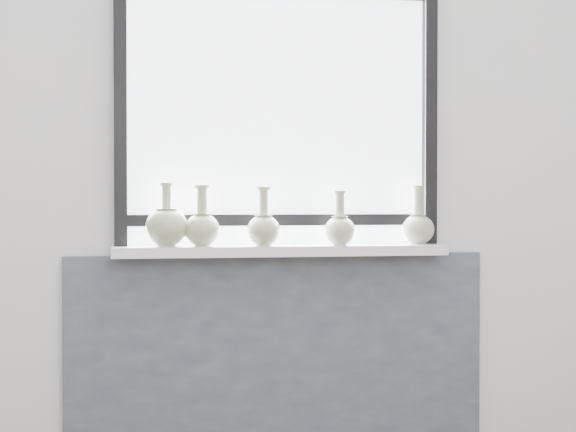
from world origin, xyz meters
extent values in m
cube|color=silver|center=(0.00, 1.81, 1.30)|extent=(3.60, 0.02, 2.60)
cube|color=#50616B|center=(0.00, 1.78, 0.43)|extent=(1.70, 0.03, 0.86)
cube|color=silver|center=(0.00, 1.71, 0.88)|extent=(1.32, 0.18, 0.04)
cube|color=black|center=(-0.62, 1.76, 1.43)|extent=(0.05, 0.06, 1.05)
cube|color=black|center=(0.62, 1.76, 1.43)|extent=(0.05, 0.06, 1.05)
cube|color=black|center=(0.00, 1.76, 1.00)|extent=(1.20, 0.05, 0.04)
cube|color=white|center=(0.00, 1.79, 1.40)|extent=(1.20, 0.01, 1.00)
cylinder|color=#A5B28B|center=(-0.45, 1.70, 0.90)|extent=(0.07, 0.07, 0.01)
ellipsoid|color=#A5B28B|center=(-0.45, 1.70, 0.98)|extent=(0.16, 0.16, 0.15)
cone|color=#A5B28B|center=(-0.45, 1.70, 1.03)|extent=(0.09, 0.09, 0.03)
cylinder|color=#A5B28B|center=(-0.45, 1.70, 1.08)|extent=(0.04, 0.04, 0.11)
cylinder|color=#A5B28B|center=(-0.45, 1.70, 1.14)|extent=(0.05, 0.05, 0.01)
cylinder|color=#A5B28B|center=(-0.31, 1.69, 0.90)|extent=(0.06, 0.06, 0.01)
ellipsoid|color=#A5B28B|center=(-0.31, 1.69, 0.96)|extent=(0.14, 0.14, 0.13)
cone|color=#A5B28B|center=(-0.31, 1.69, 1.01)|extent=(0.08, 0.08, 0.03)
cylinder|color=#A5B28B|center=(-0.31, 1.69, 1.07)|extent=(0.04, 0.04, 0.12)
cylinder|color=#A5B28B|center=(-0.31, 1.69, 1.13)|extent=(0.07, 0.07, 0.01)
cylinder|color=#A5B28B|center=(-0.08, 1.68, 0.90)|extent=(0.06, 0.06, 0.01)
ellipsoid|color=#A5B28B|center=(-0.08, 1.68, 0.96)|extent=(0.13, 0.13, 0.12)
cone|color=#A5B28B|center=(-0.08, 1.68, 1.01)|extent=(0.07, 0.07, 0.03)
cylinder|color=#A5B28B|center=(-0.08, 1.68, 1.06)|extent=(0.04, 0.04, 0.12)
cylinder|color=#A5B28B|center=(-0.08, 1.68, 1.12)|extent=(0.06, 0.06, 0.01)
cylinder|color=#A5B28B|center=(0.23, 1.68, 0.90)|extent=(0.06, 0.06, 0.01)
ellipsoid|color=#A5B28B|center=(0.23, 1.68, 0.96)|extent=(0.13, 0.13, 0.12)
cone|color=#A5B28B|center=(0.23, 1.68, 1.00)|extent=(0.07, 0.07, 0.03)
cylinder|color=#A5B28B|center=(0.23, 1.68, 1.05)|extent=(0.04, 0.04, 0.11)
cylinder|color=#A5B28B|center=(0.23, 1.68, 1.11)|extent=(0.05, 0.05, 0.01)
cylinder|color=#A5B28B|center=(0.56, 1.70, 0.90)|extent=(0.06, 0.06, 0.01)
ellipsoid|color=#A5B28B|center=(0.56, 1.70, 0.96)|extent=(0.13, 0.13, 0.12)
cone|color=#A5B28B|center=(0.56, 1.70, 1.01)|extent=(0.07, 0.07, 0.03)
cylinder|color=#A5B28B|center=(0.56, 1.70, 1.07)|extent=(0.04, 0.04, 0.12)
cylinder|color=#A5B28B|center=(0.56, 1.70, 1.13)|extent=(0.05, 0.05, 0.01)
camera|label=1|loc=(-0.55, -1.73, 1.09)|focal=55.00mm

